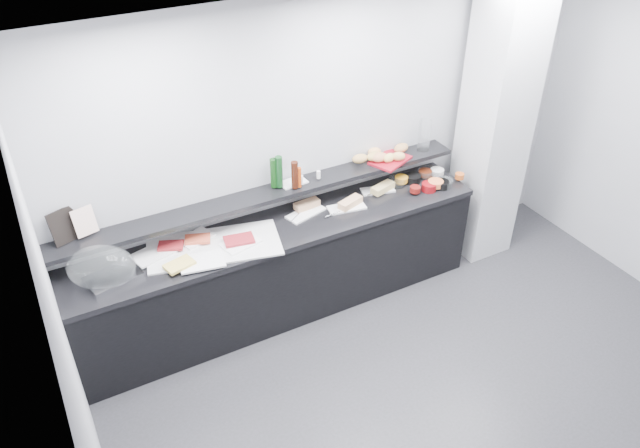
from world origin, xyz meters
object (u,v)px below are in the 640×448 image
cloche_base (113,277)px  carafe (424,135)px  framed_print (64,226)px  condiment_tray (293,182)px  sandwich_plate_mid (347,208)px  bread_tray (390,160)px

cloche_base → carafe: bearing=-9.0°
framed_print → condiment_tray: framed_print is taller
cloche_base → carafe: size_ratio=1.29×
sandwich_plate_mid → condiment_tray: (-0.40, 0.23, 0.25)m
carafe → sandwich_plate_mid: bearing=-168.1°
cloche_base → condiment_tray: (1.62, 0.25, 0.24)m
cloche_base → sandwich_plate_mid: (2.02, 0.02, -0.01)m
framed_print → sandwich_plate_mid: bearing=-27.3°
bread_tray → carafe: 0.42m
sandwich_plate_mid → condiment_tray: condiment_tray is taller
framed_print → carafe: carafe is taller
bread_tray → cloche_base: bearing=160.8°
sandwich_plate_mid → carafe: (0.93, 0.20, 0.39)m
framed_print → condiment_tray: bearing=-21.8°
framed_print → carafe: size_ratio=0.87×
cloche_base → condiment_tray: condiment_tray is taller
sandwich_plate_mid → framed_print: bearing=-177.5°
sandwich_plate_mid → framed_print: size_ratio=1.27×
cloche_base → carafe: carafe is taller
sandwich_plate_mid → bread_tray: bearing=25.7°
condiment_tray → carafe: bearing=-6.2°
framed_print → bread_tray: (2.78, -0.11, -0.12)m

